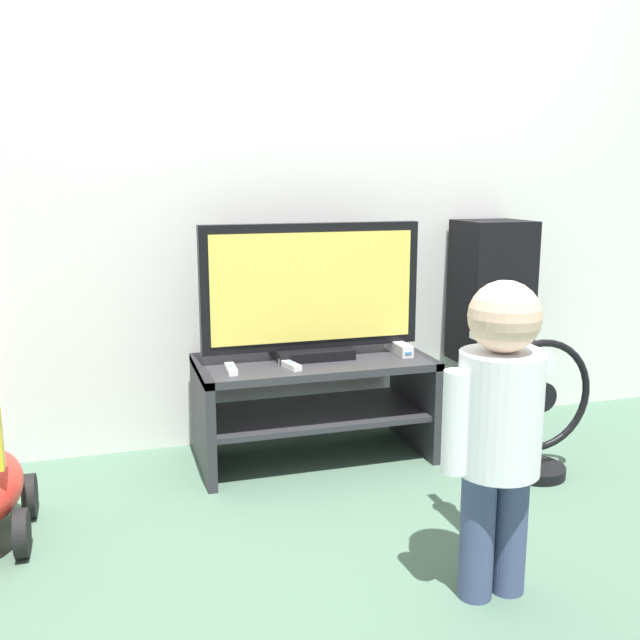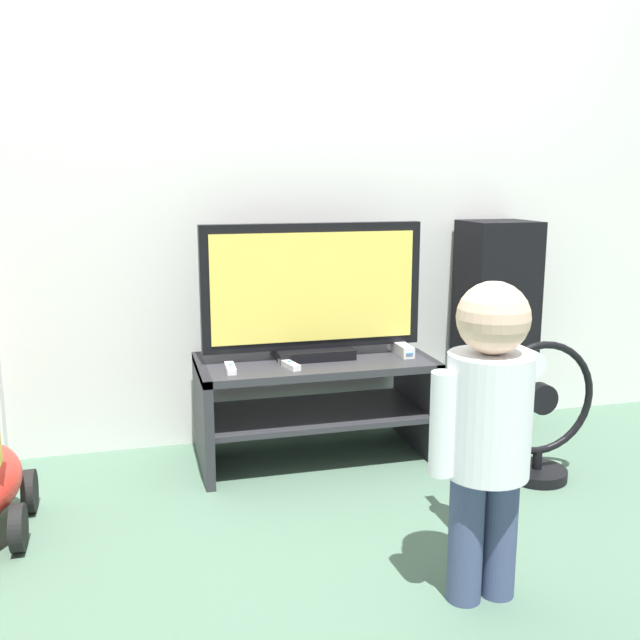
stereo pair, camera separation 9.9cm
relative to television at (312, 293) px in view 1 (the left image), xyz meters
name	(u,v)px [view 1 (the left image)]	position (x,y,z in m)	size (l,w,h in m)	color
ground_plane	(331,479)	(0.00, -0.26, -0.69)	(16.00, 16.00, 0.00)	#4C6B56
wall_back	(292,140)	(0.00, 0.29, 0.61)	(10.00, 0.06, 2.60)	silver
tv_stand	(313,392)	(0.00, -0.02, -0.41)	(0.94, 0.47, 0.42)	#2D2D33
television	(312,293)	(0.00, 0.00, 0.00)	(0.90, 0.20, 0.54)	black
game_console	(399,347)	(0.37, -0.04, -0.24)	(0.05, 0.20, 0.05)	white
remote_primary	(231,369)	(-0.36, -0.13, -0.26)	(0.04, 0.13, 0.03)	white
remote_secondary	(290,365)	(-0.13, -0.14, -0.26)	(0.06, 0.13, 0.03)	white
child	(498,414)	(0.20, -1.11, -0.17)	(0.34, 0.50, 0.89)	#3F4C72
speaker_tower	(491,297)	(0.87, 0.10, -0.08)	(0.30, 0.29, 0.96)	black
floor_fan	(539,415)	(0.78, -0.45, -0.45)	(0.45, 0.23, 0.54)	black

